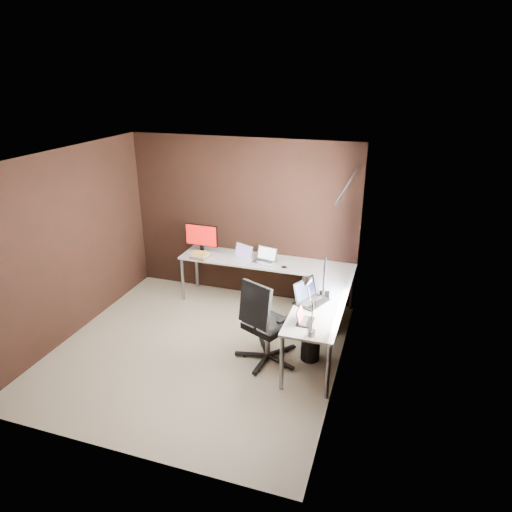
{
  "coord_description": "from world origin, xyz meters",
  "views": [
    {
      "loc": [
        2.28,
        -4.57,
        3.4
      ],
      "look_at": [
        0.5,
        0.95,
        1.02
      ],
      "focal_mm": 32.0,
      "sensor_mm": 36.0,
      "label": 1
    }
  ],
  "objects": [
    {
      "name": "room",
      "position": [
        0.34,
        0.07,
        1.28
      ],
      "size": [
        3.6,
        3.6,
        2.5
      ],
      "color": "tan",
      "rests_on": "ground"
    },
    {
      "name": "desk",
      "position": [
        0.84,
        1.04,
        0.68
      ],
      "size": [
        2.65,
        2.25,
        0.73
      ],
      "color": "white",
      "rests_on": "ground"
    },
    {
      "name": "drawer_pedestal",
      "position": [
        1.43,
        1.15,
        0.3
      ],
      "size": [
        0.42,
        0.5,
        0.6
      ],
      "primitive_type": "cube",
      "color": "white",
      "rests_on": "ground"
    },
    {
      "name": "monitor_left",
      "position": [
        -0.57,
        1.5,
        0.99
      ],
      "size": [
        0.54,
        0.16,
        0.47
      ],
      "rotation": [
        0.0,
        0.0,
        -0.03
      ],
      "color": "black",
      "rests_on": "desk"
    },
    {
      "name": "monitor_right",
      "position": [
        1.5,
        0.64,
        0.97
      ],
      "size": [
        0.15,
        0.52,
        0.43
      ],
      "rotation": [
        0.0,
        0.0,
        1.72
      ],
      "color": "black",
      "rests_on": "desk"
    },
    {
      "name": "laptop_white",
      "position": [
        0.1,
        1.43,
        0.78
      ],
      "size": [
        0.39,
        0.34,
        0.22
      ],
      "rotation": [
        0.0,
        0.0,
        -0.4
      ],
      "color": "white",
      "rests_on": "desk"
    },
    {
      "name": "laptop_silver",
      "position": [
        0.48,
        1.46,
        0.78
      ],
      "size": [
        0.37,
        0.3,
        0.22
      ],
      "rotation": [
        0.0,
        0.0,
        -0.22
      ],
      "color": "silver",
      "rests_on": "desk"
    },
    {
      "name": "laptop_black_big",
      "position": [
        1.36,
        0.42,
        0.79
      ],
      "size": [
        0.44,
        0.5,
        0.27
      ],
      "rotation": [
        0.0,
        0.0,
        1.14
      ],
      "color": "black",
      "rests_on": "desk"
    },
    {
      "name": "laptop_black_small",
      "position": [
        1.4,
        -0.1,
        0.77
      ],
      "size": [
        0.18,
        0.25,
        0.17
      ],
      "rotation": [
        0.0,
        0.0,
        1.56
      ],
      "color": "black",
      "rests_on": "desk"
    },
    {
      "name": "book_stack",
      "position": [
        -0.52,
        1.3,
        0.77
      ],
      "size": [
        0.29,
        0.24,
        0.08
      ],
      "rotation": [
        0.0,
        0.0,
        -0.01
      ],
      "color": "#977551",
      "rests_on": "desk"
    },
    {
      "name": "mouse_left",
      "position": [
        -0.62,
        1.3,
        0.75
      ],
      "size": [
        0.11,
        0.09,
        0.04
      ],
      "primitive_type": "ellipsoid",
      "rotation": [
        0.0,
        0.0,
        -0.37
      ],
      "color": "black",
      "rests_on": "desk"
    },
    {
      "name": "mouse_corner",
      "position": [
        0.81,
        1.31,
        0.75
      ],
      "size": [
        0.1,
        0.07,
        0.03
      ],
      "primitive_type": "ellipsoid",
      "rotation": [
        0.0,
        0.0,
        -0.21
      ],
      "color": "black",
      "rests_on": "desk"
    },
    {
      "name": "desk_lamp",
      "position": [
        1.48,
        -0.28,
        1.13
      ],
      "size": [
        0.2,
        0.23,
        0.64
      ],
      "rotation": [
        0.0,
        0.0,
        -0.33
      ],
      "color": "slate",
      "rests_on": "desk"
    },
    {
      "name": "office_chair",
      "position": [
        0.9,
        0.07,
        0.33
      ],
      "size": [
        0.64,
        0.67,
        1.12
      ],
      "rotation": [
        0.0,
        0.0,
        -0.43
      ],
      "color": "black",
      "rests_on": "ground"
    },
    {
      "name": "wastebasket",
      "position": [
        1.44,
        0.27,
        0.14
      ],
      "size": [
        0.31,
        0.31,
        0.27
      ],
      "primitive_type": "cylinder",
      "rotation": [
        0.0,
        0.0,
        -0.36
      ],
      "color": "black",
      "rests_on": "ground"
    }
  ]
}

